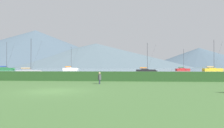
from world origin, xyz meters
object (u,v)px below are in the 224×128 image
at_px(sailboat_slip_6, 70,69).
at_px(sailboat_slip_4, 5,69).
at_px(sailboat_slip_7, 29,72).
at_px(sailboat_slip_1, 213,69).
at_px(sailboat_slip_5, 183,69).
at_px(sailboat_slip_0, 146,71).
at_px(person_seated_viewer, 100,77).

bearing_deg(sailboat_slip_6, sailboat_slip_4, 174.92).
height_order(sailboat_slip_6, sailboat_slip_7, sailboat_slip_6).
bearing_deg(sailboat_slip_1, sailboat_slip_5, 126.31).
bearing_deg(sailboat_slip_0, sailboat_slip_7, -163.07).
relative_size(sailboat_slip_1, sailboat_slip_6, 1.05).
distance_m(sailboat_slip_0, sailboat_slip_7, 33.56).
distance_m(sailboat_slip_0, sailboat_slip_6, 48.60).
height_order(sailboat_slip_4, sailboat_slip_6, sailboat_slip_4).
distance_m(sailboat_slip_6, sailboat_slip_7, 48.34).
bearing_deg(sailboat_slip_4, sailboat_slip_5, -7.75).
distance_m(sailboat_slip_4, sailboat_slip_6, 30.01).
relative_size(sailboat_slip_0, sailboat_slip_7, 1.02).
bearing_deg(sailboat_slip_0, sailboat_slip_1, 26.85).
xyz_separation_m(sailboat_slip_0, person_seated_viewer, (-8.84, -42.11, 0.12)).
bearing_deg(sailboat_slip_5, sailboat_slip_0, -134.86).
height_order(sailboat_slip_1, sailboat_slip_5, sailboat_slip_1).
bearing_deg(sailboat_slip_5, sailboat_slip_1, -59.79).
height_order(sailboat_slip_0, person_seated_viewer, sailboat_slip_0).
distance_m(sailboat_slip_0, sailboat_slip_4, 69.28).
xyz_separation_m(sailboat_slip_6, sailboat_slip_7, (3.04, -48.24, -0.14)).
height_order(sailboat_slip_4, sailboat_slip_7, sailboat_slip_4).
xyz_separation_m(sailboat_slip_1, sailboat_slip_4, (-90.53, 10.46, 0.06)).
bearing_deg(person_seated_viewer, sailboat_slip_0, 75.35).
bearing_deg(person_seated_viewer, sailboat_slip_6, 105.18).
height_order(sailboat_slip_7, person_seated_viewer, sailboat_slip_7).
height_order(sailboat_slip_0, sailboat_slip_4, sailboat_slip_4).
distance_m(sailboat_slip_5, person_seated_viewer, 75.25).
bearing_deg(sailboat_slip_7, sailboat_slip_4, 111.13).
distance_m(sailboat_slip_1, sailboat_slip_4, 91.13).
relative_size(sailboat_slip_1, sailboat_slip_5, 1.27).
height_order(sailboat_slip_4, sailboat_slip_5, sailboat_slip_4).
xyz_separation_m(sailboat_slip_7, person_seated_viewer, (21.95, -28.77, 0.13)).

